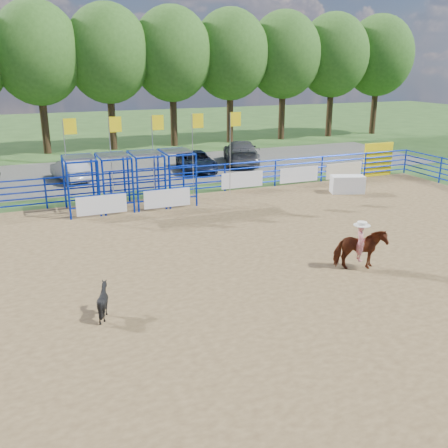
{
  "coord_description": "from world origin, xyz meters",
  "views": [
    {
      "loc": [
        -6.78,
        -13.95,
        6.5
      ],
      "look_at": [
        -0.7,
        1.0,
        1.3
      ],
      "focal_mm": 40.0,
      "sensor_mm": 36.0,
      "label": 1
    }
  ],
  "objects_px": {
    "announcer_table": "(347,184)",
    "car_d": "(241,152)",
    "horse_and_rider": "(360,246)",
    "calf": "(103,301)",
    "car_c": "(196,161)",
    "car_b": "(70,170)"
  },
  "relations": [
    {
      "from": "horse_and_rider",
      "to": "car_d",
      "type": "height_order",
      "value": "horse_and_rider"
    },
    {
      "from": "car_c",
      "to": "car_d",
      "type": "distance_m",
      "value": 3.8
    },
    {
      "from": "announcer_table",
      "to": "horse_and_rider",
      "type": "distance_m",
      "value": 10.44
    },
    {
      "from": "calf",
      "to": "car_d",
      "type": "xyz_separation_m",
      "value": [
        12.17,
        18.35,
        0.31
      ]
    },
    {
      "from": "announcer_table",
      "to": "car_d",
      "type": "height_order",
      "value": "car_d"
    },
    {
      "from": "horse_and_rider",
      "to": "announcer_table",
      "type": "bearing_deg",
      "value": 56.71
    },
    {
      "from": "calf",
      "to": "car_d",
      "type": "bearing_deg",
      "value": -64.77
    },
    {
      "from": "calf",
      "to": "car_d",
      "type": "relative_size",
      "value": 0.17
    },
    {
      "from": "calf",
      "to": "car_b",
      "type": "distance_m",
      "value": 17.36
    },
    {
      "from": "horse_and_rider",
      "to": "car_c",
      "type": "distance_m",
      "value": 17.04
    },
    {
      "from": "car_c",
      "to": "announcer_table",
      "type": "bearing_deg",
      "value": -49.08
    },
    {
      "from": "horse_and_rider",
      "to": "calf",
      "type": "relative_size",
      "value": 2.49
    },
    {
      "from": "announcer_table",
      "to": "car_d",
      "type": "bearing_deg",
      "value": 101.21
    },
    {
      "from": "car_c",
      "to": "car_b",
      "type": "bearing_deg",
      "value": -173.82
    },
    {
      "from": "horse_and_rider",
      "to": "car_b",
      "type": "bearing_deg",
      "value": 113.31
    },
    {
      "from": "car_c",
      "to": "car_d",
      "type": "xyz_separation_m",
      "value": [
        3.61,
        1.18,
        0.16
      ]
    },
    {
      "from": "horse_and_rider",
      "to": "calf",
      "type": "bearing_deg",
      "value": -179.15
    },
    {
      "from": "announcer_table",
      "to": "car_c",
      "type": "bearing_deg",
      "value": 123.42
    },
    {
      "from": "calf",
      "to": "car_d",
      "type": "height_order",
      "value": "car_d"
    },
    {
      "from": "horse_and_rider",
      "to": "car_d",
      "type": "xyz_separation_m",
      "value": [
        3.84,
        18.22,
        -0.02
      ]
    },
    {
      "from": "calf",
      "to": "car_b",
      "type": "height_order",
      "value": "car_b"
    },
    {
      "from": "car_b",
      "to": "car_d",
      "type": "bearing_deg",
      "value": 172.27
    }
  ]
}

